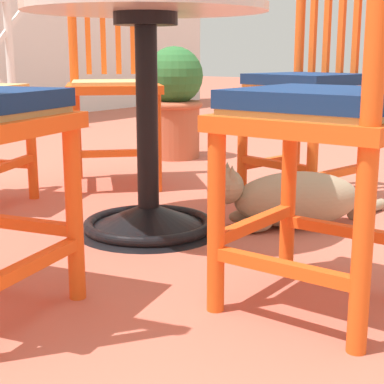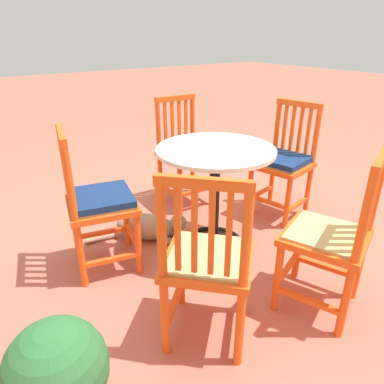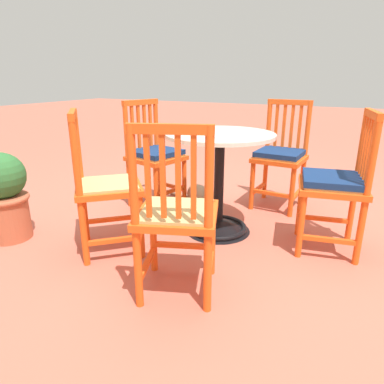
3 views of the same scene
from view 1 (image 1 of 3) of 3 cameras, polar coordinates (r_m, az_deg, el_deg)
name	(u,v)px [view 1 (image 1 of 3)]	position (r m, az deg, el deg)	size (l,w,h in m)	color
ground_plane	(169,227)	(2.10, -2.14, -3.31)	(24.00, 24.00, 0.00)	#BC604C
cafe_table	(148,147)	(1.99, -4.15, 4.20)	(0.76, 0.76, 0.73)	black
orange_chair_by_planter	(333,116)	(1.39, 12.99, 6.94)	(0.42, 0.42, 0.91)	#EA5619
orange_chair_facing_out	(309,88)	(2.46, 10.83, 9.45)	(0.48, 0.48, 0.91)	#EA5619
orange_chair_near_fence	(113,87)	(2.77, -7.35, 9.64)	(0.57, 0.57, 0.91)	#EA5619
tabby_cat	(286,200)	(2.11, 8.77, -0.69)	(0.64, 0.47, 0.23)	#9E896B
terracotta_planter	(174,100)	(3.46, -1.65, 8.59)	(0.32, 0.32, 0.62)	#B25B3D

